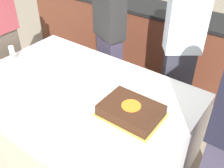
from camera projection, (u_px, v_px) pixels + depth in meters
ground_plane at (91, 140)px, 2.73m from camera, size 14.00×14.00×0.00m
back_counter at (166, 44)px, 3.50m from camera, size 4.40×0.58×0.92m
dining_table at (90, 114)px, 2.52m from camera, size 1.93×1.01×0.73m
cake at (131, 110)px, 1.94m from camera, size 0.47×0.36×0.09m
plate_stack at (40, 70)px, 2.44m from camera, size 0.20×0.20×0.04m
wine_glass at (12, 51)px, 2.55m from camera, size 0.07×0.07×0.16m
side_plate_near_cake at (162, 97)px, 2.13m from camera, size 0.22×0.22×0.00m
utensil_pile at (61, 111)px, 1.99m from camera, size 0.14×0.11×0.02m
person_cutting_cake at (181, 53)px, 2.43m from camera, size 0.38×0.35×1.69m
person_seated_left at (2, 34)px, 2.79m from camera, size 0.21×0.32×1.65m
person_standing_back at (109, 34)px, 2.86m from camera, size 0.42×0.33×1.62m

